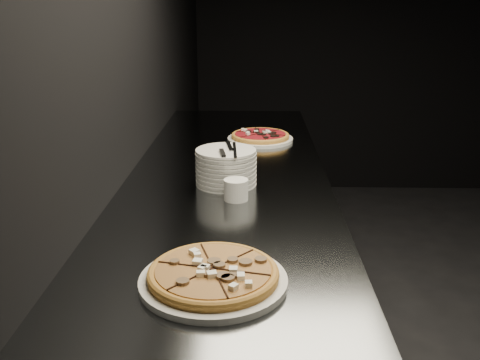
{
  "coord_description": "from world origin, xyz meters",
  "views": [
    {
      "loc": [
        -2.03,
        -1.92,
        1.54
      ],
      "look_at": [
        -2.08,
        -0.16,
        0.95
      ],
      "focal_mm": 40.0,
      "sensor_mm": 36.0,
      "label": 1
    }
  ],
  "objects_px": {
    "pizza_tomato": "(260,137)",
    "ramekin": "(236,189)",
    "pizza_mushroom": "(213,276)",
    "counter": "(229,281)",
    "cutlery": "(228,150)",
    "plate_stack": "(226,167)"
  },
  "relations": [
    {
      "from": "pizza_tomato",
      "to": "ramekin",
      "type": "bearing_deg",
      "value": -96.27
    },
    {
      "from": "pizza_tomato",
      "to": "pizza_mushroom",
      "type": "bearing_deg",
      "value": -95.11
    },
    {
      "from": "counter",
      "to": "pizza_tomato",
      "type": "relative_size",
      "value": 7.09
    },
    {
      "from": "counter",
      "to": "cutlery",
      "type": "xyz_separation_m",
      "value": [
        0.01,
        -0.14,
        0.59
      ]
    },
    {
      "from": "pizza_mushroom",
      "to": "cutlery",
      "type": "relative_size",
      "value": 1.59
    },
    {
      "from": "pizza_mushroom",
      "to": "cutlery",
      "type": "height_order",
      "value": "cutlery"
    },
    {
      "from": "cutlery",
      "to": "plate_stack",
      "type": "bearing_deg",
      "value": 108.12
    },
    {
      "from": "pizza_mushroom",
      "to": "ramekin",
      "type": "distance_m",
      "value": 0.55
    },
    {
      "from": "counter",
      "to": "pizza_tomato",
      "type": "height_order",
      "value": "pizza_tomato"
    },
    {
      "from": "pizza_tomato",
      "to": "plate_stack",
      "type": "xyz_separation_m",
      "value": [
        -0.13,
        -0.63,
        0.04
      ]
    },
    {
      "from": "plate_stack",
      "to": "counter",
      "type": "bearing_deg",
      "value": 89.86
    },
    {
      "from": "counter",
      "to": "cutlery",
      "type": "bearing_deg",
      "value": -86.68
    },
    {
      "from": "pizza_mushroom",
      "to": "cutlery",
      "type": "xyz_separation_m",
      "value": [
        0.0,
        0.69,
        0.11
      ]
    },
    {
      "from": "pizza_mushroom",
      "to": "pizza_tomato",
      "type": "height_order",
      "value": "pizza_mushroom"
    },
    {
      "from": "plate_stack",
      "to": "ramekin",
      "type": "xyz_separation_m",
      "value": [
        0.04,
        -0.16,
        -0.03
      ]
    },
    {
      "from": "plate_stack",
      "to": "cutlery",
      "type": "distance_m",
      "value": 0.07
    },
    {
      "from": "pizza_tomato",
      "to": "cutlery",
      "type": "xyz_separation_m",
      "value": [
        -0.12,
        -0.64,
        0.11
      ]
    },
    {
      "from": "counter",
      "to": "ramekin",
      "type": "xyz_separation_m",
      "value": [
        0.04,
        -0.28,
        0.5
      ]
    },
    {
      "from": "counter",
      "to": "pizza_mushroom",
      "type": "relative_size",
      "value": 6.74
    },
    {
      "from": "counter",
      "to": "ramekin",
      "type": "relative_size",
      "value": 30.65
    },
    {
      "from": "pizza_mushroom",
      "to": "ramekin",
      "type": "height_order",
      "value": "ramekin"
    },
    {
      "from": "cutlery",
      "to": "ramekin",
      "type": "height_order",
      "value": "cutlery"
    }
  ]
}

